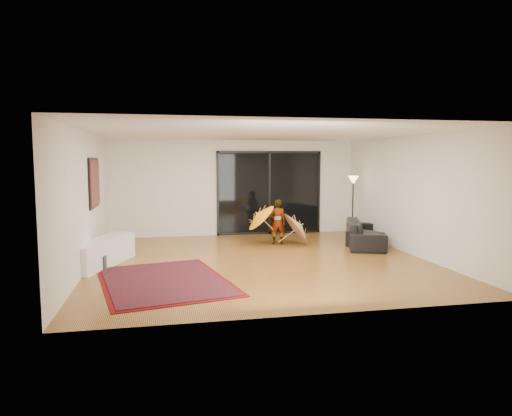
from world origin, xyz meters
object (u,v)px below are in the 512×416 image
object	(u,v)px
sofa	(365,233)
ottoman	(365,240)
child	(277,222)
media_console	(102,252)

from	to	relation	value
sofa	ottoman	size ratio (longest dim) A/B	3.25
ottoman	child	world-z (taller)	child
media_console	child	xyz separation A→B (m)	(4.08, 1.59, 0.30)
sofa	child	xyz separation A→B (m)	(-2.12, 0.59, 0.26)
media_console	ottoman	world-z (taller)	media_console
ottoman	child	bearing A→B (deg)	157.64
media_console	sofa	world-z (taller)	sofa
media_console	ottoman	bearing A→B (deg)	29.26
sofa	child	bearing A→B (deg)	94.53
media_console	sofa	size ratio (longest dim) A/B	0.91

